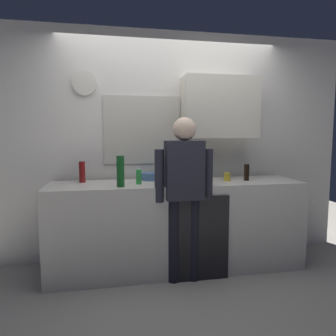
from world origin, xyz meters
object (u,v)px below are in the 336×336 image
at_px(bottle_green_wine, 120,171).
at_px(mixing_bowl, 151,176).
at_px(bottle_dark_sauce, 247,172).
at_px(coffee_maker, 190,168).
at_px(bottle_red_vinegar, 82,172).
at_px(cup_yellow_cup, 227,177).
at_px(dish_soap, 139,176).
at_px(person_at_sink, 184,186).

xyz_separation_m(bottle_green_wine, mixing_bowl, (0.35, 0.40, -0.11)).
bearing_deg(mixing_bowl, bottle_dark_sauce, -13.09).
distance_m(coffee_maker, bottle_dark_sauce, 0.63).
distance_m(bottle_red_vinegar, bottle_green_wine, 0.52).
relative_size(bottle_red_vinegar, cup_yellow_cup, 2.59).
xyz_separation_m(cup_yellow_cup, dish_soap, (-0.96, -0.05, 0.04)).
distance_m(coffee_maker, dish_soap, 0.56).
distance_m(dish_soap, person_at_sink, 0.48).
height_order(coffee_maker, bottle_red_vinegar, coffee_maker).
height_order(coffee_maker, bottle_green_wine, coffee_maker).
bearing_deg(coffee_maker, person_at_sink, -113.91).
bearing_deg(coffee_maker, bottle_red_vinegar, 172.60).
bearing_deg(coffee_maker, bottle_dark_sauce, -4.10).
distance_m(cup_yellow_cup, dish_soap, 0.96).
relative_size(bottle_red_vinegar, mixing_bowl, 1.00).
bearing_deg(bottle_red_vinegar, bottle_green_wine, -42.44).
bearing_deg(bottle_red_vinegar, person_at_sink, -25.32).
relative_size(bottle_red_vinegar, bottle_dark_sauce, 1.22).
bearing_deg(bottle_green_wine, cup_yellow_cup, 8.85).
height_order(bottle_red_vinegar, mixing_bowl, bottle_red_vinegar).
xyz_separation_m(bottle_dark_sauce, person_at_sink, (-0.77, -0.27, -0.08)).
bearing_deg(dish_soap, coffee_maker, 7.54).
relative_size(bottle_red_vinegar, dish_soap, 1.22).
bearing_deg(cup_yellow_cup, bottle_red_vinegar, 173.61).
bearing_deg(mixing_bowl, person_at_sink, -63.97).
height_order(bottle_dark_sauce, mixing_bowl, bottle_dark_sauce).
xyz_separation_m(coffee_maker, mixing_bowl, (-0.39, 0.19, -0.11)).
height_order(bottle_red_vinegar, bottle_dark_sauce, bottle_red_vinegar).
bearing_deg(dish_soap, bottle_green_wine, -144.85).
bearing_deg(bottle_dark_sauce, bottle_red_vinegar, 173.78).
relative_size(bottle_dark_sauce, dish_soap, 1.00).
relative_size(bottle_green_wine, bottle_dark_sauce, 1.67).
xyz_separation_m(dish_soap, person_at_sink, (0.41, -0.25, -0.07)).
height_order(bottle_green_wine, bottle_dark_sauce, bottle_green_wine).
distance_m(coffee_maker, person_at_sink, 0.37).
relative_size(bottle_dark_sauce, mixing_bowl, 0.82).
bearing_deg(bottle_red_vinegar, mixing_bowl, 3.58).
xyz_separation_m(mixing_bowl, person_at_sink, (0.25, -0.51, -0.03)).
distance_m(mixing_bowl, dish_soap, 0.31).
bearing_deg(coffee_maker, mixing_bowl, 153.85).
distance_m(bottle_dark_sauce, cup_yellow_cup, 0.22).
xyz_separation_m(bottle_red_vinegar, bottle_dark_sauce, (1.75, -0.19, -0.02)).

